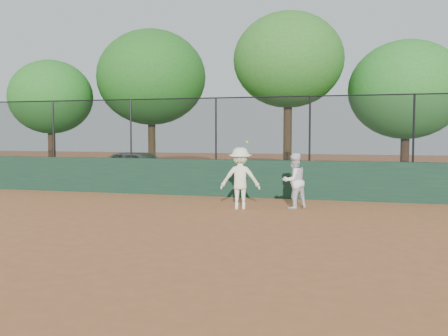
% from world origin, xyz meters
% --- Properties ---
extents(ground, '(80.00, 80.00, 0.00)m').
position_xyz_m(ground, '(0.00, 0.00, 0.00)').
color(ground, '#A96136').
rests_on(ground, ground).
extents(back_wall, '(26.00, 0.20, 1.20)m').
position_xyz_m(back_wall, '(0.00, 6.00, 0.60)').
color(back_wall, '#193926').
rests_on(back_wall, ground).
extents(grass_strip, '(36.00, 12.00, 0.01)m').
position_xyz_m(grass_strip, '(0.00, 12.00, 0.00)').
color(grass_strip, '#355A1C').
rests_on(grass_strip, ground).
extents(parked_car, '(4.27, 2.29, 1.38)m').
position_xyz_m(parked_car, '(-4.48, 8.84, 0.69)').
color(parked_car, '#A1A6AA').
rests_on(parked_car, ground).
extents(player_second, '(0.93, 0.92, 1.51)m').
position_xyz_m(player_second, '(2.28, 4.01, 0.76)').
color(player_second, white).
rests_on(player_second, ground).
extents(player_main, '(1.18, 0.82, 1.86)m').
position_xyz_m(player_main, '(0.89, 3.55, 0.83)').
color(player_main, white).
rests_on(player_main, ground).
extents(fence_assembly, '(26.00, 0.06, 2.00)m').
position_xyz_m(fence_assembly, '(-0.03, 6.00, 2.24)').
color(fence_assembly, black).
rests_on(fence_assembly, back_wall).
extents(tree_0, '(4.06, 3.69, 5.53)m').
position_xyz_m(tree_0, '(-10.32, 11.49, 3.76)').
color(tree_0, '#482E1A').
rests_on(tree_0, ground).
extents(tree_1, '(5.36, 4.87, 7.08)m').
position_xyz_m(tree_1, '(-5.89, 13.27, 4.76)').
color(tree_1, '#422D16').
rests_on(tree_1, ground).
extents(tree_2, '(4.59, 4.18, 7.07)m').
position_xyz_m(tree_2, '(1.06, 11.45, 5.07)').
color(tree_2, '#432D18').
rests_on(tree_2, ground).
extents(tree_3, '(4.71, 4.28, 5.87)m').
position_xyz_m(tree_3, '(5.81, 12.47, 3.83)').
color(tree_3, '#3A2213').
rests_on(tree_3, ground).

